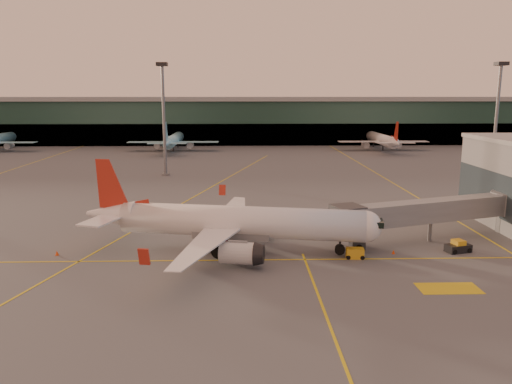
{
  "coord_description": "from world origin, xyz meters",
  "views": [
    {
      "loc": [
        -2.09,
        -49.43,
        18.67
      ],
      "look_at": [
        -0.19,
        19.89,
        5.0
      ],
      "focal_mm": 35.0,
      "sensor_mm": 36.0,
      "label": 1
    }
  ],
  "objects_px": {
    "main_airplane": "(231,223)",
    "pushback_tug": "(458,247)",
    "catering_truck": "(222,230)",
    "gpu_cart": "(355,253)"
  },
  "relations": [
    {
      "from": "main_airplane",
      "to": "catering_truck",
      "type": "relative_size",
      "value": 6.18
    },
    {
      "from": "gpu_cart",
      "to": "pushback_tug",
      "type": "distance_m",
      "value": 13.09
    },
    {
      "from": "catering_truck",
      "to": "gpu_cart",
      "type": "distance_m",
      "value": 15.99
    },
    {
      "from": "main_airplane",
      "to": "gpu_cart",
      "type": "height_order",
      "value": "main_airplane"
    },
    {
      "from": "main_airplane",
      "to": "pushback_tug",
      "type": "bearing_deg",
      "value": 8.16
    },
    {
      "from": "catering_truck",
      "to": "gpu_cart",
      "type": "relative_size",
      "value": 2.72
    },
    {
      "from": "main_airplane",
      "to": "pushback_tug",
      "type": "relative_size",
      "value": 11.2
    },
    {
      "from": "catering_truck",
      "to": "gpu_cart",
      "type": "xyz_separation_m",
      "value": [
        15.42,
        -3.81,
        -1.91
      ]
    },
    {
      "from": "catering_truck",
      "to": "gpu_cart",
      "type": "height_order",
      "value": "catering_truck"
    },
    {
      "from": "pushback_tug",
      "to": "main_airplane",
      "type": "bearing_deg",
      "value": 162.35
    }
  ]
}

